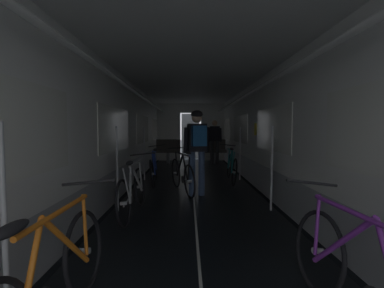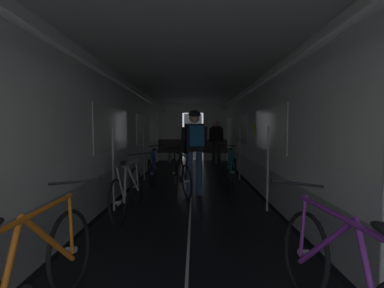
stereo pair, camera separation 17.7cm
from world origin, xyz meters
TOP-DOWN VIEW (x-y plane):
  - train_car_shell at (-0.00, 3.60)m, footprint 3.14×12.34m
  - bench_seat_far_left at (-0.90, 8.07)m, footprint 0.98×0.51m
  - bench_seat_far_right at (0.90, 8.07)m, footprint 0.98×0.51m
  - bicycle_teal at (1.00, 4.43)m, footprint 0.44×1.69m
  - bicycle_blue at (-0.96, 4.22)m, footprint 0.44×1.69m
  - bicycle_purple at (1.02, -0.54)m, footprint 0.48×1.69m
  - bicycle_silver at (-0.98, 1.90)m, footprint 0.44×1.69m
  - bicycle_orange at (-0.99, -0.52)m, footprint 0.44×1.69m
  - person_cyclist_aisle at (0.07, 3.07)m, footprint 0.56×0.45m
  - bicycle_black_in_aisle at (-0.24, 3.34)m, footprint 0.63×1.63m
  - person_standing_near_bench at (0.90, 7.70)m, footprint 0.53×0.23m

SIDE VIEW (x-z plane):
  - bicycle_purple at x=1.02m, z-range -0.10..0.86m
  - bicycle_blue at x=-0.96m, z-range -0.10..0.86m
  - bicycle_silver at x=-0.98m, z-range -0.09..0.86m
  - bicycle_teal at x=1.00m, z-range -0.09..0.86m
  - bicycle_orange at x=-0.99m, z-range -0.09..0.86m
  - bicycle_black_in_aisle at x=-0.24m, z-range -0.09..0.85m
  - bench_seat_far_left at x=-0.90m, z-range 0.09..1.04m
  - bench_seat_far_right at x=0.90m, z-range 0.09..1.04m
  - person_standing_near_bench at x=0.90m, z-range 0.13..1.82m
  - person_cyclist_aisle at x=0.07m, z-range 0.21..1.94m
  - train_car_shell at x=0.00m, z-range 0.41..2.98m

